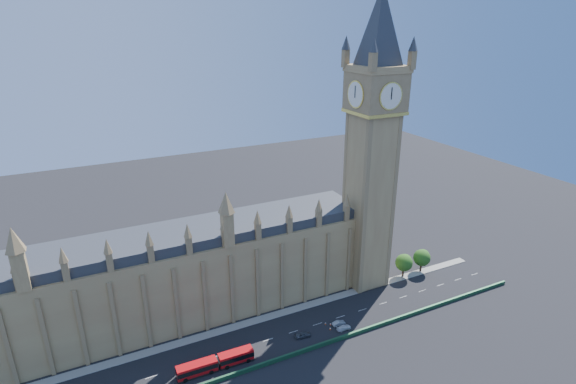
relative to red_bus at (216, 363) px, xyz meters
name	(u,v)px	position (x,y,z in m)	size (l,w,h in m)	color
ground	(281,336)	(20.54, 4.34, -1.79)	(400.00, 400.00, 0.00)	black
palace_westminster	(171,277)	(-4.46, 26.34, 12.07)	(120.00, 20.00, 28.00)	olive
elizabeth_tower	(374,125)	(58.54, 18.34, 52.76)	(20.59, 20.59, 105.00)	olive
bridge_parapet	(295,354)	(20.54, -4.66, -1.19)	(160.00, 0.60, 1.20)	#1E4C2D
kerb_north	(267,317)	(20.54, 13.84, -1.71)	(160.00, 3.00, 0.16)	gray
tree_east_near	(404,262)	(72.76, 14.43, 3.85)	(6.00, 6.00, 8.50)	#382619
tree_east_far	(422,257)	(80.76, 14.43, 3.85)	(6.00, 6.00, 8.50)	#382619
red_bus	(216,363)	(0.00, 0.00, 0.00)	(20.08, 3.59, 3.40)	#B20B10
car_grey	(303,335)	(25.90, 1.11, -1.03)	(1.81, 4.49, 1.53)	#474A4F
car_silver	(339,323)	(37.96, 1.25, -1.14)	(1.39, 3.99, 1.31)	#999CA0
car_white	(344,328)	(38.13, -1.19, -1.15)	(1.81, 4.46, 1.29)	silver
cone_a	(330,329)	(34.54, 0.48, -1.42)	(0.63, 0.63, 0.76)	black
cone_b	(330,324)	(35.73, 2.29, -1.46)	(0.47, 0.47, 0.67)	black
cone_c	(325,323)	(34.54, 3.16, -1.45)	(0.49, 0.49, 0.69)	black
cone_d	(336,324)	(37.22, 1.48, -1.44)	(0.59, 0.59, 0.72)	black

